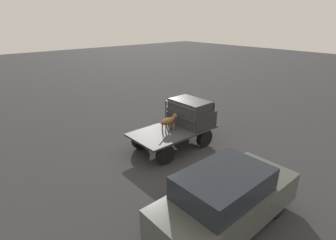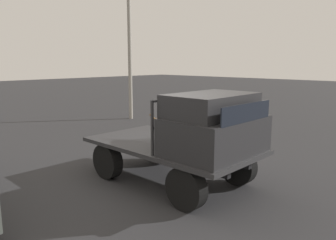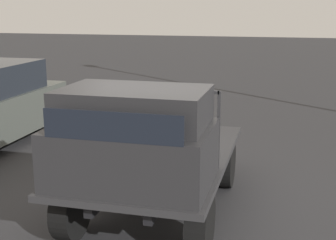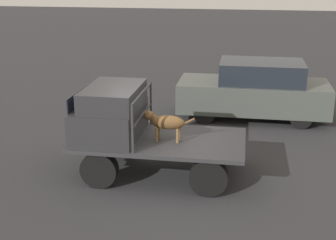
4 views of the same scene
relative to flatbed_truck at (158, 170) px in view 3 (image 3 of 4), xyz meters
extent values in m
plane|color=#2D2D30|center=(0.00, 0.00, -0.58)|extent=(80.00, 80.00, 0.00)
cylinder|color=black|center=(1.10, 0.80, -0.21)|extent=(0.75, 0.24, 0.75)
cylinder|color=black|center=(1.10, -0.80, -0.21)|extent=(0.75, 0.24, 0.75)
cylinder|color=black|center=(-1.10, 0.80, -0.21)|extent=(0.75, 0.24, 0.75)
cylinder|color=black|center=(-1.10, -0.80, -0.21)|extent=(0.75, 0.24, 0.75)
cube|color=black|center=(0.00, 0.34, 0.06)|extent=(3.26, 0.10, 0.18)
cube|color=black|center=(0.00, -0.34, 0.06)|extent=(3.26, 0.10, 0.18)
cube|color=#2D2D30|center=(0.00, 0.00, 0.19)|extent=(3.54, 1.93, 0.08)
cube|color=#28282B|center=(1.08, 0.00, 0.57)|extent=(1.28, 1.81, 0.67)
cube|color=#28282B|center=(0.99, 0.00, 1.11)|extent=(1.09, 1.66, 0.41)
cube|color=black|center=(1.71, 0.00, 1.05)|extent=(0.02, 1.48, 0.31)
cube|color=#2D2D30|center=(0.37, 0.88, 0.72)|extent=(0.04, 0.04, 0.99)
cube|color=#2D2D30|center=(0.37, -0.88, 0.72)|extent=(0.04, 0.04, 0.99)
cube|color=#2D2D30|center=(0.37, 0.00, 1.20)|extent=(0.04, 1.77, 0.04)
cube|color=#2D2D30|center=(0.37, 0.00, 0.72)|extent=(0.04, 1.77, 0.04)
cylinder|color=brown|center=(0.03, 0.20, 0.38)|extent=(0.06, 0.06, 0.30)
cylinder|color=brown|center=(0.03, -0.01, 0.38)|extent=(0.06, 0.06, 0.30)
cylinder|color=brown|center=(-0.40, 0.20, 0.38)|extent=(0.06, 0.06, 0.30)
cylinder|color=brown|center=(-0.40, -0.01, 0.38)|extent=(0.06, 0.06, 0.30)
ellipsoid|color=brown|center=(-0.18, 0.10, 0.63)|extent=(0.70, 0.29, 0.29)
sphere|color=brown|center=(0.01, 0.10, 0.58)|extent=(0.13, 0.13, 0.13)
cylinder|color=brown|center=(0.11, 0.10, 0.71)|extent=(0.21, 0.16, 0.20)
sphere|color=brown|center=(0.23, 0.10, 0.76)|extent=(0.20, 0.20, 0.20)
cone|color=brown|center=(0.31, 0.10, 0.74)|extent=(0.11, 0.11, 0.11)
cone|color=brown|center=(0.22, 0.15, 0.84)|extent=(0.06, 0.08, 0.10)
cone|color=brown|center=(0.22, 0.04, 0.84)|extent=(0.06, 0.08, 0.10)
cylinder|color=brown|center=(-0.59, 0.10, 0.66)|extent=(0.29, 0.04, 0.19)
cylinder|color=black|center=(-3.27, -3.54, -0.28)|extent=(0.60, 0.20, 0.60)
camera|label=1|loc=(-6.71, -7.43, 4.55)|focal=28.00mm
camera|label=2|loc=(4.45, -4.75, 1.88)|focal=35.00mm
camera|label=3|loc=(5.94, 1.67, 2.21)|focal=50.00mm
camera|label=4|loc=(-1.68, 9.04, 3.68)|focal=50.00mm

